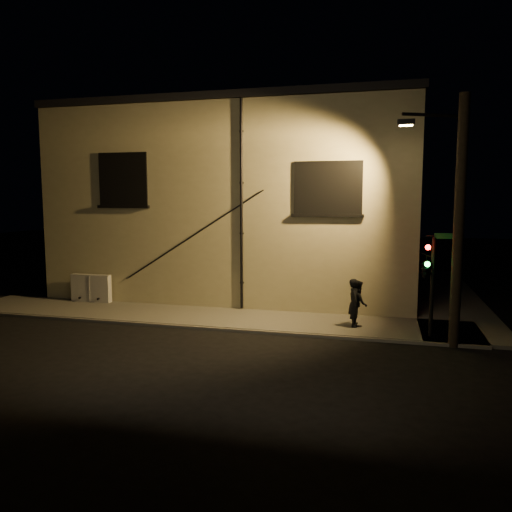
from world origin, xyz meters
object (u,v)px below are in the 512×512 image
(pedestrian_b, at_px, (358,303))
(utility_cabinet, at_px, (91,288))
(pedestrian_a, at_px, (354,303))
(traffic_signal, at_px, (427,268))
(streetlamp_pole, at_px, (456,216))

(pedestrian_b, bearing_deg, utility_cabinet, 70.90)
(pedestrian_a, bearing_deg, pedestrian_b, -36.44)
(utility_cabinet, distance_m, pedestrian_a, 11.42)
(utility_cabinet, height_order, pedestrian_a, pedestrian_a)
(utility_cabinet, height_order, pedestrian_b, pedestrian_b)
(pedestrian_b, distance_m, traffic_signal, 2.79)
(pedestrian_a, relative_size, pedestrian_b, 1.05)
(utility_cabinet, bearing_deg, traffic_signal, -9.21)
(utility_cabinet, bearing_deg, pedestrian_b, -6.28)
(pedestrian_a, relative_size, streetlamp_pole, 0.22)
(pedestrian_b, distance_m, streetlamp_pole, 4.51)
(utility_cabinet, distance_m, pedestrian_b, 11.50)
(streetlamp_pole, bearing_deg, pedestrian_b, 154.33)
(utility_cabinet, height_order, traffic_signal, traffic_signal)
(utility_cabinet, relative_size, traffic_signal, 0.54)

